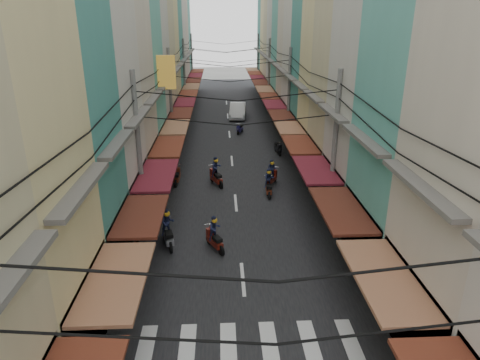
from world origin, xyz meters
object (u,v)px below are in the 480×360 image
object	(u,v)px
traffic_sign	(388,244)
bicycle	(412,289)
white_car	(238,118)
market_umbrella	(412,227)

from	to	relation	value
traffic_sign	bicycle	bearing A→B (deg)	-22.90
white_car	traffic_sign	xyz separation A→B (m)	(4.77, -31.73, 1.84)
white_car	bicycle	bearing A→B (deg)	-75.46
market_umbrella	traffic_sign	world-z (taller)	traffic_sign
white_car	market_umbrella	xyz separation A→B (m)	(6.10, -30.82, 2.15)
bicycle	white_car	bearing A→B (deg)	28.49
market_umbrella	white_car	bearing A→B (deg)	101.20
bicycle	market_umbrella	distance (m)	2.56
market_umbrella	traffic_sign	xyz separation A→B (m)	(-1.33, -0.90, -0.31)
traffic_sign	white_car	bearing A→B (deg)	98.55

